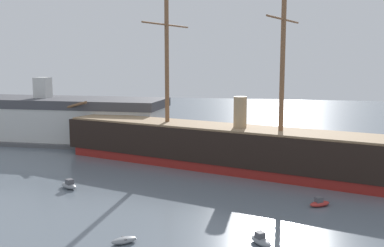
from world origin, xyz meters
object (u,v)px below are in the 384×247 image
motorboat_alongside_bow (69,185)px  dockside_warehouse_left (67,120)px  tall_ship (220,146)px  motorboat_mid_right (261,240)px  dinghy_near_centre (124,240)px  motorboat_alongside_stern (320,203)px

motorboat_alongside_bow → dockside_warehouse_left: size_ratio=0.07×
tall_ship → dockside_warehouse_left: 42.89m
tall_ship → dockside_warehouse_left: (-38.84, 18.17, 1.16)m
motorboat_mid_right → motorboat_alongside_bow: motorboat_alongside_bow is taller
tall_ship → dockside_warehouse_left: bearing=154.9°
dockside_warehouse_left → dinghy_near_centre: bearing=-57.3°
motorboat_alongside_stern → dockside_warehouse_left: bearing=146.3°
tall_ship → dinghy_near_centre: size_ratio=25.41×
tall_ship → dockside_warehouse_left: size_ratio=1.48×
motorboat_mid_right → motorboat_alongside_bow: 32.68m
motorboat_alongside_bow → dockside_warehouse_left: dockside_warehouse_left is taller
dinghy_near_centre → motorboat_alongside_stern: 26.54m
motorboat_alongside_bow → motorboat_alongside_stern: 35.89m
tall_ship → motorboat_alongside_bow: tall_ship is taller
motorboat_mid_right → motorboat_alongside_bow: bearing=153.3°
dinghy_near_centre → motorboat_alongside_bow: size_ratio=0.78×
motorboat_alongside_stern → dinghy_near_centre: bearing=-141.0°
motorboat_alongside_stern → motorboat_alongside_bow: bearing=178.9°
dinghy_near_centre → motorboat_alongside_stern: size_ratio=0.92×
dinghy_near_centre → motorboat_mid_right: (13.94, 2.74, 0.12)m
dinghy_near_centre → motorboat_mid_right: size_ratio=0.91×
tall_ship → motorboat_alongside_bow: size_ratio=19.93×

